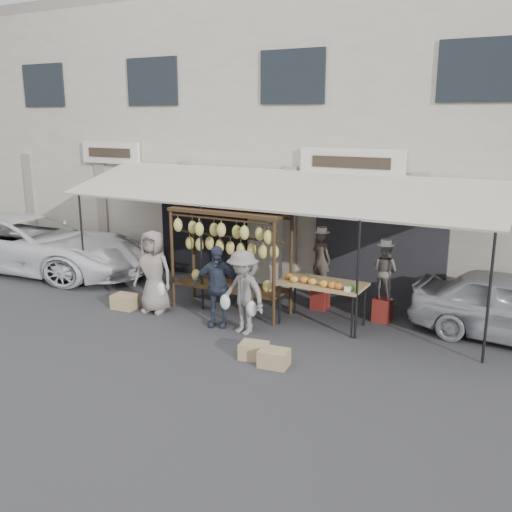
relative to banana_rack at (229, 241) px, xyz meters
The scene contains 16 objects.
ground_plane 2.11m from the banana_rack, 72.50° to the right, with size 90.00×90.00×0.00m, color #2D2D30.
shophouse 5.56m from the banana_rack, 85.27° to the left, with size 24.00×6.15×7.30m.
awning 1.44m from the banana_rack, 64.86° to the left, with size 10.00×2.35×2.92m.
banana_rack is the anchor object (origin of this frame).
produce_table 2.20m from the banana_rack, ahead, with size 1.70×0.90×1.04m.
vendor_left 2.04m from the banana_rack, 33.62° to the left, with size 0.46×0.30×1.27m, color #423630.
vendor_right 3.29m from the banana_rack, 17.61° to the left, with size 0.56×0.44×1.16m, color #5C574F.
customer_left 1.76m from the banana_rack, 150.27° to the right, with size 0.88×0.57×1.79m, color gray.
customer_mid 1.16m from the banana_rack, 74.67° to the right, with size 0.97×0.41×1.66m, color #2D3443.
customer_right 1.52m from the banana_rack, 47.18° to the right, with size 1.07×0.62×1.66m, color slate.
stool_left 2.39m from the banana_rack, 33.62° to the left, with size 0.34×0.34×0.48m, color maroon.
stool_right 3.51m from the banana_rack, 17.61° to the left, with size 0.35×0.35×0.50m, color maroon.
crate_near_a 2.92m from the banana_rack, 49.14° to the right, with size 0.48×0.36×0.29m, color tan.
crate_near_b 3.28m from the banana_rack, 43.95° to the right, with size 0.49×0.37×0.30m, color tan.
crate_far 2.72m from the banana_rack, 155.44° to the right, with size 0.53×0.40×0.32m, color tan.
van 6.84m from the banana_rack, behind, with size 2.44×5.30×2.21m, color white.
Camera 1 is at (5.75, -8.71, 4.15)m, focal length 40.00 mm.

